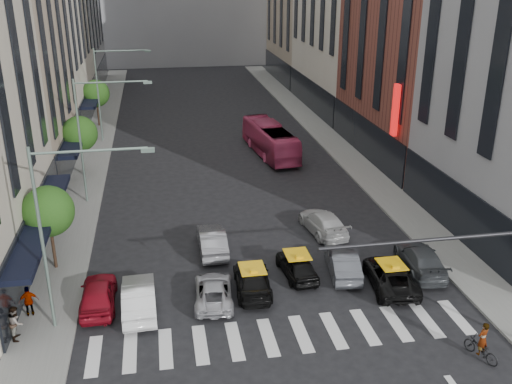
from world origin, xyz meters
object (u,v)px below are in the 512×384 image
streetlamp_mid (92,125)px  car_white_front (139,297)px  taxi_center (297,265)px  motorcycle (481,349)px  streetlamp_far (107,82)px  pedestrian_near (16,322)px  taxi_left (252,280)px  streetlamp_near (61,215)px  car_red (98,294)px  pedestrian_far (29,301)px  bus (270,140)px

streetlamp_mid → car_white_front: bearing=-78.6°
taxi_center → motorcycle: taxi_center is taller
streetlamp_far → motorcycle: size_ratio=4.91×
taxi_center → motorcycle: (6.30, -8.53, -0.19)m
motorcycle → pedestrian_near: (-20.54, 4.96, 0.52)m
streetlamp_mid → pedestrian_near: bearing=-98.5°
streetlamp_mid → taxi_left: bearing=-57.7°
streetlamp_far → taxi_left: (9.01, -30.23, -5.24)m
streetlamp_mid → motorcycle: streetlamp_mid is taller
taxi_center → pedestrian_near: 14.68m
streetlamp_near → streetlamp_far: same height
car_red → taxi_center: car_red is taller
streetlamp_mid → car_white_front: streetlamp_mid is taller
streetlamp_near → car_red: 5.49m
motorcycle → car_white_front: bearing=-44.2°
streetlamp_mid → car_white_front: (3.04, -15.15, -5.13)m
taxi_left → pedestrian_far: 11.30m
streetlamp_near → car_white_front: streetlamp_near is taller
motorcycle → taxi_center: bearing=-74.3°
car_red → pedestrian_near: bearing=33.0°
bus → taxi_left: bearing=69.6°
bus → motorcycle: bus is taller
car_red → motorcycle: size_ratio=2.38×
bus → pedestrian_near: 30.88m
streetlamp_near → pedestrian_far: 5.57m
car_red → taxi_center: 10.83m
pedestrian_far → streetlamp_near: bearing=142.6°
streetlamp_near → car_red: size_ratio=2.06×
taxi_center → pedestrian_far: 14.12m
streetlamp_mid → taxi_center: streetlamp_mid is taller
car_red → pedestrian_near: pedestrian_near is taller
streetlamp_far → bus: (14.63, -7.02, -4.46)m
taxi_center → motorcycle: size_ratio=2.14×
pedestrian_near → streetlamp_near: bearing=-78.2°
taxi_left → pedestrian_far: (-11.28, -0.61, 0.29)m
pedestrian_near → motorcycle: bearing=-107.7°
streetlamp_mid → car_white_front: size_ratio=1.93×
bus → taxi_center: bearing=75.8°
car_red → pedestrian_far: pedestrian_far is taller
car_red → taxi_left: car_red is taller
car_white_front → taxi_center: (8.70, 2.02, -0.10)m
taxi_left → car_white_front: bearing=12.5°
taxi_left → taxi_center: taxi_center is taller
car_white_front → motorcycle: (15.00, -6.52, -0.29)m
streetlamp_mid → car_red: streetlamp_mid is taller
pedestrian_near → car_white_front: bearing=-78.5°
streetlamp_far → motorcycle: bearing=-64.4°
streetlamp_near → streetlamp_mid: same height
streetlamp_far → pedestrian_near: bearing=-94.4°
streetlamp_far → pedestrian_far: 31.32m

